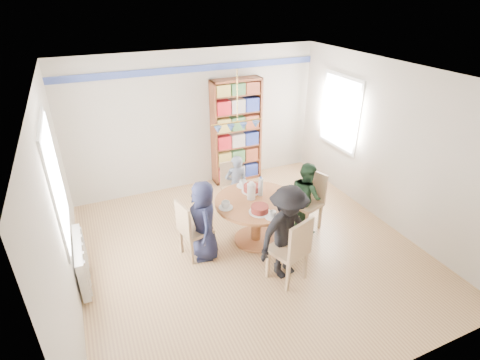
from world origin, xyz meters
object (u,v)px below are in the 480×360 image
chair_near (293,248)px  person_near (287,233)px  chair_far (233,185)px  bookshelf (236,133)px  chair_right (310,198)px  person_right (306,196)px  dining_table (256,211)px  person_far (236,185)px  chair_left (191,227)px  person_left (204,221)px  radiator (82,261)px

chair_near → person_near: bearing=89.0°
chair_far → bookshelf: bookshelf is taller
chair_right → chair_far: (-0.96, 1.02, -0.05)m
chair_near → person_right: bearing=50.3°
dining_table → person_far: 0.91m
chair_left → person_far: 1.42m
person_left → chair_near: bearing=48.3°
chair_right → person_far: bearing=136.6°
chair_near → person_near: size_ratio=0.73×
chair_left → chair_far: 1.49m
dining_table → chair_far: 1.03m
radiator → bookshelf: size_ratio=0.47×
person_far → person_right: bearing=140.7°
dining_table → chair_near: chair_near is taller
person_far → person_left: bearing=51.9°
bookshelf → chair_far: bearing=-116.2°
chair_far → radiator: bearing=-160.7°
bookshelf → person_far: bearing=-113.5°
person_near → person_far: bearing=78.2°
person_left → person_near: (0.92, -0.84, 0.07)m
chair_near → person_left: size_ratio=0.81×
dining_table → bookshelf: 2.28m
chair_left → chair_far: bearing=42.2°
chair_right → person_far: 1.31m
chair_right → person_near: bearing=-137.1°
chair_left → chair_near: size_ratio=0.93×
radiator → dining_table: size_ratio=0.77×
person_far → person_near: size_ratio=0.80×
chair_left → bookshelf: bookshelf is taller
chair_right → person_right: (-0.08, 0.01, 0.04)m
chair_far → bookshelf: (0.55, 1.12, 0.54)m
chair_near → person_far: bearing=89.6°
dining_table → chair_left: (-1.07, 0.03, -0.03)m
radiator → person_right: 3.54m
radiator → chair_near: bearing=-23.6°
bookshelf → chair_near: bearing=-99.8°
chair_right → person_far: person_far is taller
person_right → chair_near: bearing=141.7°
chair_near → dining_table: bearing=91.9°
chair_right → radiator: bearing=178.5°
chair_left → person_right: size_ratio=0.79×
chair_far → person_far: person_far is taller
dining_table → chair_right: 1.00m
chair_left → person_left: (0.19, -0.07, 0.11)m
chair_right → chair_near: size_ratio=0.98×
chair_right → chair_left: bearing=179.5°
chair_far → person_left: person_left is taller
chair_near → person_left: bearing=132.1°
person_right → chair_far: bearing=42.6°
dining_table → chair_far: chair_far is taller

